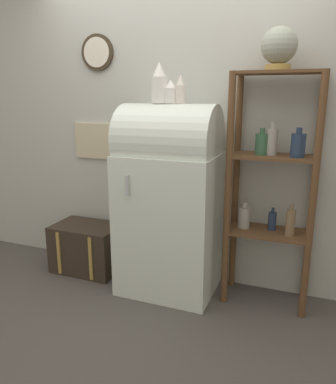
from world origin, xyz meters
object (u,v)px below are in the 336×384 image
(refrigerator, at_px, (169,199))
(suitcase_trunk, at_px, (87,248))
(globe, at_px, (279,47))
(vase_left, at_px, (159,84))
(vase_center, at_px, (170,92))
(vase_right, at_px, (180,90))

(refrigerator, height_order, suitcase_trunk, refrigerator)
(refrigerator, distance_m, globe, 1.33)
(refrigerator, xyz_separation_m, globe, (0.75, 0.07, 1.10))
(vase_left, bearing_deg, vase_center, 7.89)
(vase_left, height_order, vase_center, vase_left)
(suitcase_trunk, height_order, vase_left, vase_left)
(vase_left, height_order, vase_right, vase_left)
(vase_left, xyz_separation_m, vase_center, (0.08, 0.01, -0.06))
(suitcase_trunk, distance_m, vase_right, 1.65)
(suitcase_trunk, bearing_deg, refrigerator, -3.28)
(suitcase_trunk, xyz_separation_m, vase_right, (0.90, -0.04, 1.38))
(globe, height_order, vase_center, globe)
(vase_left, distance_m, vase_right, 0.17)
(globe, relative_size, vase_center, 1.64)
(refrigerator, relative_size, vase_left, 5.11)
(vase_center, xyz_separation_m, vase_right, (0.08, 0.00, 0.02))
(suitcase_trunk, relative_size, vase_center, 3.50)
(vase_left, relative_size, vase_center, 1.74)
(suitcase_trunk, height_order, globe, globe)
(refrigerator, distance_m, suitcase_trunk, 0.99)
(globe, height_order, vase_right, globe)
(globe, distance_m, vase_right, 0.72)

